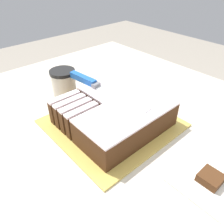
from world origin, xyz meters
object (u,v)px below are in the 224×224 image
Objects in this scene: coffee_cup at (64,82)px; knife at (91,83)px; brownie at (210,178)px; cake at (115,112)px; cake_board at (112,123)px.

knife is at bearing 9.66° from coffee_cup.
knife is 0.46m from brownie.
coffee_cup is (-0.15, -0.03, -0.05)m from knife.
coffee_cup is 1.97× the size of brownie.
cake is 2.94× the size of coffee_cup.
cake_board is 0.33m from brownie.
knife reaches higher than brownie.
cake_board is at bearing -13.09° from knife.
brownie is at bearing 4.05° from cake_board.
cake is 0.90× the size of knife.
brownie is (0.46, 0.01, -0.08)m from knife.
knife reaches higher than cake.
cake is 5.78× the size of brownie.
knife is 0.16m from coffee_cup.
knife is 6.45× the size of brownie.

